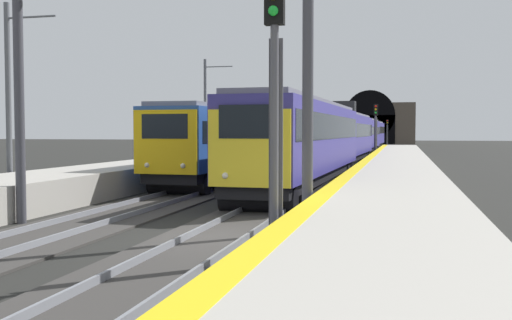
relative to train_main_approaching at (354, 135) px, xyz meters
name	(u,v)px	position (x,y,z in m)	size (l,w,h in m)	color
ground_plane	(222,239)	(-41.03, 0.00, -2.29)	(320.00, 320.00, 0.00)	black
platform_right	(388,223)	(-41.03, -3.98, -1.75)	(112.00, 3.65, 1.08)	#ADA89E
platform_right_edge_strip	(319,198)	(-41.03, -2.40, -1.20)	(112.00, 0.50, 0.01)	yellow
track_main_line	(222,237)	(-41.03, 0.00, -2.25)	(160.00, 3.16, 0.21)	#383533
track_adjacent_line	(62,230)	(-41.03, 4.39, -2.25)	(160.00, 3.17, 0.21)	#383533
train_main_approaching	(354,135)	(0.00, 0.00, 0.00)	(75.37, 3.25, 4.90)	navy
train_adjacent_platform	(278,137)	(-12.86, 4.39, -0.08)	(40.92, 3.35, 4.74)	#264C99
railway_signal_near	(275,90)	(-43.59, -1.86, 1.16)	(0.39, 0.38, 5.75)	#4C4C54
railway_signal_mid	(376,126)	(1.84, -1.86, 0.84)	(0.39, 0.38, 5.15)	#4C4C54
railway_signal_far	(387,131)	(45.79, -1.86, 0.39)	(0.39, 0.38, 4.52)	#38383D
overhead_signal_gantry	(154,21)	(-39.99, 2.20, 3.30)	(0.70, 8.58, 7.45)	#3F3F47
tunnel_portal	(370,123)	(69.87, 2.20, 1.94)	(2.56, 18.00, 10.92)	#51473D
catenary_mast_near	(9,99)	(-34.63, 10.56, 1.63)	(0.22, 2.22, 7.60)	#595B60
catenary_mast_far	(206,111)	(-10.63, 10.56, 1.93)	(0.22, 2.31, 8.20)	#595B60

